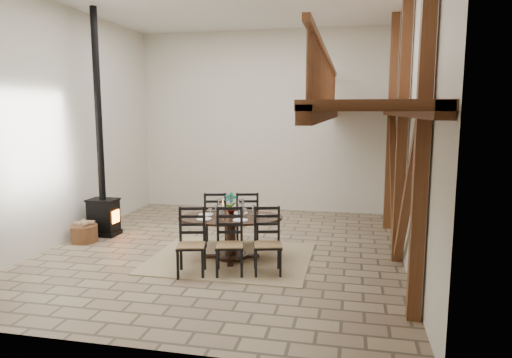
% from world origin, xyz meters
% --- Properties ---
extents(ground, '(8.00, 8.00, 0.00)m').
position_xyz_m(ground, '(0.00, 0.00, 0.00)').
color(ground, gray).
rests_on(ground, ground).
extents(room_shell, '(7.02, 8.02, 5.01)m').
position_xyz_m(room_shell, '(1.19, 0.00, 3.01)').
color(room_shell, beige).
rests_on(room_shell, ground).
extents(rug, '(3.00, 2.50, 0.02)m').
position_xyz_m(rug, '(0.29, -0.53, 0.01)').
color(rug, tan).
rests_on(rug, ground).
extents(dining_table, '(2.23, 2.48, 1.27)m').
position_xyz_m(dining_table, '(0.32, -0.65, 0.44)').
color(dining_table, black).
rests_on(dining_table, ground).
extents(wood_stove, '(0.65, 0.51, 5.00)m').
position_xyz_m(wood_stove, '(-2.97, 0.50, 1.13)').
color(wood_stove, black).
rests_on(wood_stove, ground).
extents(log_basket, '(0.56, 0.56, 0.46)m').
position_xyz_m(log_basket, '(-3.09, -0.10, 0.20)').
color(log_basket, brown).
rests_on(log_basket, ground).
extents(log_stack, '(0.33, 0.27, 0.29)m').
position_xyz_m(log_stack, '(-3.20, 0.19, 0.15)').
color(log_stack, '#9C7457').
rests_on(log_stack, ground).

